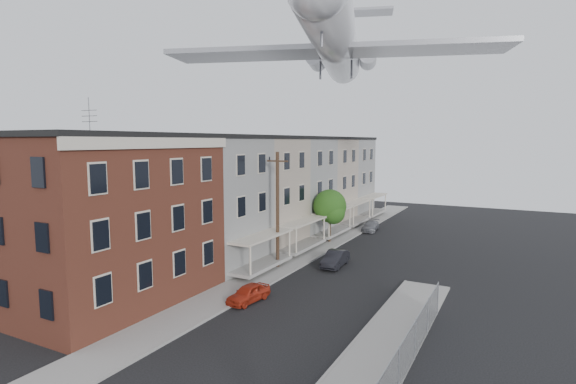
# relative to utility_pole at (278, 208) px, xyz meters

# --- Properties ---
(sidewalk_left) EXTENTS (3.00, 62.00, 0.12)m
(sidewalk_left) POSITION_rel_utility_pole_xyz_m (0.10, 6.00, -4.61)
(sidewalk_left) COLOR gray
(sidewalk_left) RESTS_ON ground
(sidewalk_right) EXTENTS (3.00, 26.00, 0.12)m
(sidewalk_right) POSITION_rel_utility_pole_xyz_m (11.10, -12.00, -4.61)
(sidewalk_right) COLOR gray
(sidewalk_right) RESTS_ON ground
(curb_left) EXTENTS (0.15, 62.00, 0.14)m
(curb_left) POSITION_rel_utility_pole_xyz_m (1.55, 6.00, -4.60)
(curb_left) COLOR gray
(curb_left) RESTS_ON ground
(curb_right) EXTENTS (0.15, 26.00, 0.14)m
(curb_right) POSITION_rel_utility_pole_xyz_m (9.65, -12.00, -4.60)
(curb_right) COLOR gray
(curb_right) RESTS_ON ground
(corner_building) EXTENTS (10.31, 12.30, 12.15)m
(corner_building) POSITION_rel_utility_pole_xyz_m (-6.40, -11.00, 0.49)
(corner_building) COLOR #351711
(corner_building) RESTS_ON ground
(row_house_a) EXTENTS (11.98, 7.00, 10.30)m
(row_house_a) POSITION_rel_utility_pole_xyz_m (-6.36, -1.50, 0.45)
(row_house_a) COLOR slate
(row_house_a) RESTS_ON ground
(row_house_b) EXTENTS (11.98, 7.00, 10.30)m
(row_house_b) POSITION_rel_utility_pole_xyz_m (-6.36, 5.50, 0.45)
(row_house_b) COLOR slate
(row_house_b) RESTS_ON ground
(row_house_c) EXTENTS (11.98, 7.00, 10.30)m
(row_house_c) POSITION_rel_utility_pole_xyz_m (-6.36, 12.50, 0.45)
(row_house_c) COLOR slate
(row_house_c) RESTS_ON ground
(row_house_d) EXTENTS (11.98, 7.00, 10.30)m
(row_house_d) POSITION_rel_utility_pole_xyz_m (-6.36, 19.50, 0.45)
(row_house_d) COLOR slate
(row_house_d) RESTS_ON ground
(row_house_e) EXTENTS (11.98, 7.00, 10.30)m
(row_house_e) POSITION_rel_utility_pole_xyz_m (-6.36, 26.50, 0.45)
(row_house_e) COLOR slate
(row_house_e) RESTS_ON ground
(chainlink_fence) EXTENTS (0.06, 18.06, 1.90)m
(chainlink_fence) POSITION_rel_utility_pole_xyz_m (12.60, -13.00, -3.68)
(chainlink_fence) COLOR gray
(chainlink_fence) RESTS_ON ground
(utility_pole) EXTENTS (1.80, 0.26, 9.00)m
(utility_pole) POSITION_rel_utility_pole_xyz_m (0.00, 0.00, 0.00)
(utility_pole) COLOR black
(utility_pole) RESTS_ON ground
(street_tree) EXTENTS (3.22, 3.20, 5.20)m
(street_tree) POSITION_rel_utility_pole_xyz_m (0.33, 9.92, -1.22)
(street_tree) COLOR black
(street_tree) RESTS_ON ground
(car_near) EXTENTS (1.68, 3.32, 1.09)m
(car_near) POSITION_rel_utility_pole_xyz_m (2.00, -7.30, -4.13)
(car_near) COLOR #B12B16
(car_near) RESTS_ON ground
(car_mid) EXTENTS (1.52, 3.83, 1.24)m
(car_mid) POSITION_rel_utility_pole_xyz_m (3.80, 2.47, -4.05)
(car_mid) COLOR black
(car_mid) RESTS_ON ground
(car_far) EXTENTS (1.92, 3.88, 1.08)m
(car_far) POSITION_rel_utility_pole_xyz_m (2.00, 17.39, -4.13)
(car_far) COLOR slate
(car_far) RESTS_ON ground
(airplane) EXTENTS (25.01, 28.61, 8.29)m
(airplane) POSITION_rel_utility_pole_xyz_m (2.94, 4.21, 12.82)
(airplane) COLOR white
(airplane) RESTS_ON ground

